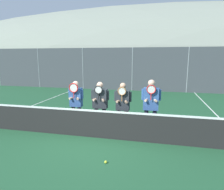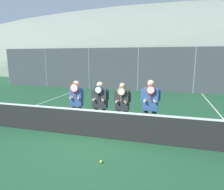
{
  "view_description": "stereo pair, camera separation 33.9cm",
  "coord_description": "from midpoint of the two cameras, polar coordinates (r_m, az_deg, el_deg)",
  "views": [
    {
      "loc": [
        1.9,
        -5.73,
        2.54
      ],
      "look_at": [
        0.4,
        0.75,
        1.26
      ],
      "focal_mm": 32.0,
      "sensor_mm": 36.0,
      "label": 1
    },
    {
      "loc": [
        2.22,
        -5.64,
        2.54
      ],
      "look_at": [
        0.4,
        0.75,
        1.26
      ],
      "focal_mm": 32.0,
      "sensor_mm": 36.0,
      "label": 2
    }
  ],
  "objects": [
    {
      "name": "player_rightmost",
      "position": [
        6.36,
        9.55,
        -2.35
      ],
      "size": [
        0.61,
        0.34,
        1.85
      ],
      "color": "#232838",
      "rests_on": "ground_plane"
    },
    {
      "name": "hill_distant",
      "position": [
        59.6,
        11.11,
        8.26
      ],
      "size": [
        143.85,
        79.92,
        27.97
      ],
      "color": "gray",
      "rests_on": "ground_plane"
    },
    {
      "name": "tennis_net",
      "position": [
        6.39,
        -6.63,
        -8.08
      ],
      "size": [
        12.09,
        0.09,
        1.01
      ],
      "color": "gray",
      "rests_on": "ground_plane"
    },
    {
      "name": "tennis_ball_on_court",
      "position": [
        5.1,
        -3.83,
        -18.58
      ],
      "size": [
        0.07,
        0.07,
        0.07
      ],
      "color": "#CCDB33",
      "rests_on": "ground_plane"
    },
    {
      "name": "court_line_left_sideline",
      "position": [
        11.17,
        -23.45,
        -3.14
      ],
      "size": [
        0.05,
        16.0,
        0.01
      ],
      "primitive_type": "cube",
      "color": "white",
      "rests_on": "ground_plane"
    },
    {
      "name": "player_center_left",
      "position": [
        6.76,
        -4.87,
        -2.06
      ],
      "size": [
        0.63,
        0.34,
        1.72
      ],
      "color": "#232838",
      "rests_on": "ground_plane"
    },
    {
      "name": "car_center",
      "position": [
        17.68,
        13.05,
        5.26
      ],
      "size": [
        4.36,
        2.03,
        1.73
      ],
      "color": "#B2B7BC",
      "rests_on": "ground_plane"
    },
    {
      "name": "clubhouse_building",
      "position": [
        24.64,
        3.93,
        9.07
      ],
      "size": [
        21.15,
        5.5,
        3.49
      ],
      "color": "tan",
      "rests_on": "ground_plane"
    },
    {
      "name": "fence_back",
      "position": [
        15.13,
        5.18,
        7.32
      ],
      "size": [
        23.68,
        0.06,
        3.21
      ],
      "color": "gray",
      "rests_on": "ground_plane"
    },
    {
      "name": "player_center_right",
      "position": [
        6.49,
        1.58,
        -2.8
      ],
      "size": [
        0.57,
        0.34,
        1.72
      ],
      "color": "black",
      "rests_on": "ground_plane"
    },
    {
      "name": "court_line_right_sideline",
      "position": [
        9.37,
        27.69,
        -6.09
      ],
      "size": [
        0.05,
        16.0,
        0.01
      ],
      "primitive_type": "cube",
      "color": "white",
      "rests_on": "ground_plane"
    },
    {
      "name": "car_far_left",
      "position": [
        20.85,
        -16.62,
        5.85
      ],
      "size": [
        4.0,
        1.96,
        1.68
      ],
      "color": "slate",
      "rests_on": "ground_plane"
    },
    {
      "name": "car_left_of_center",
      "position": [
        18.77,
        -3.19,
        5.91
      ],
      "size": [
        4.67,
        2.07,
        1.78
      ],
      "color": "black",
      "rests_on": "ground_plane"
    },
    {
      "name": "player_leftmost",
      "position": [
        7.11,
        -11.6,
        -1.69
      ],
      "size": [
        0.55,
        0.34,
        1.72
      ],
      "color": "#56565B",
      "rests_on": "ground_plane"
    },
    {
      "name": "ground_plane",
      "position": [
        6.56,
        -6.54,
        -11.97
      ],
      "size": [
        120.0,
        120.0,
        0.0
      ],
      "primitive_type": "plane",
      "color": "#1E4C2D"
    }
  ]
}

